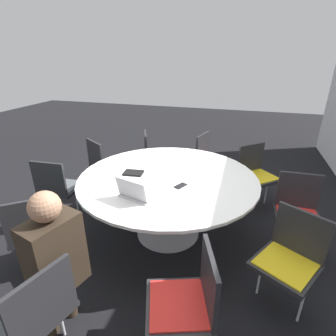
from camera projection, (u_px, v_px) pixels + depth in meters
ground_plane at (168, 232)px, 3.16m from camera, size 16.00×16.00×0.00m
conference_table at (168, 185)px, 2.90m from camera, size 1.94×1.94×0.75m
chair_0 at (35, 309)px, 1.63m from camera, size 0.54×0.52×0.86m
chair_1 at (188, 298)px, 1.70m from camera, size 0.55×0.54×0.86m
chair_2 at (290, 255)px, 2.07m from camera, size 0.59×0.59×0.86m
chair_3 at (298, 209)px, 2.68m from camera, size 0.43×0.45×0.86m
chair_4 at (256, 171)px, 3.55m from camera, size 0.61×0.61×0.86m
chair_5 at (210, 157)px, 4.05m from camera, size 0.53×0.52×0.86m
chair_6 at (154, 153)px, 4.18m from camera, size 0.57×0.56×0.86m
chair_7 at (104, 162)px, 3.85m from camera, size 0.59×0.60×0.86m
chair_8 at (58, 185)px, 3.18m from camera, size 0.44×0.46×0.86m
chair_9 at (34, 227)px, 2.40m from camera, size 0.60×0.61×0.86m
person_0 at (54, 257)px, 1.78m from camera, size 0.41×0.33×1.21m
laptop at (135, 193)px, 2.40m from camera, size 0.31×0.38×0.21m
spiral_notebook at (133, 173)px, 2.92m from camera, size 0.17×0.22×0.02m
cell_phone at (181, 186)px, 2.64m from camera, size 0.16×0.13×0.01m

